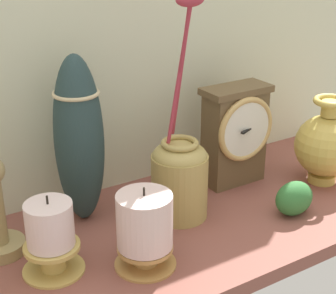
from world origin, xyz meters
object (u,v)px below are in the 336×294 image
Objects in this scene: mantel_clock at (236,134)px; pillar_candle_near_clock at (145,229)px; brass_vase_bulbous at (326,144)px; tall_ceramic_vase at (79,140)px; pillar_candle_front at (51,237)px; brass_vase_jar at (180,170)px.

mantel_clock is 31.16cm from pillar_candle_near_clock.
brass_vase_bulbous is 0.60× the size of tall_ceramic_vase.
mantel_clock is at bearing -5.54° from tall_ceramic_vase.
tall_ceramic_vase is (9.74, 11.32, 8.41)cm from pillar_candle_front.
tall_ceramic_vase is (-13.82, 7.86, 5.68)cm from brass_vase_jar.
brass_vase_jar is 15.26cm from pillar_candle_near_clock.
pillar_candle_front is (-53.28, 0.35, -1.96)cm from brass_vase_bulbous.
brass_vase_bulbous is 53.31cm from pillar_candle_front.
mantel_clock is 1.55× the size of pillar_candle_front.
tall_ceramic_vase is at bearing 164.99° from brass_vase_bulbous.
tall_ceramic_vase is at bearing 96.26° from pillar_candle_near_clock.
brass_vase_jar is at bearing -162.11° from mantel_clock.
pillar_candle_near_clock is 0.45× the size of tall_ceramic_vase.
brass_vase_bulbous is at bearing -31.88° from mantel_clock.
pillar_candle_near_clock reaches higher than pillar_candle_front.
pillar_candle_near_clock is at bearing -172.61° from brass_vase_bulbous.
brass_vase_bulbous is 42.03cm from pillar_candle_near_clock.
pillar_candle_front is at bearing 153.63° from pillar_candle_near_clock.
mantel_clock reaches higher than pillar_candle_near_clock.
pillar_candle_near_clock is (-11.94, -9.21, -2.27)cm from brass_vase_jar.
pillar_candle_front is at bearing -130.73° from tall_ceramic_vase.
tall_ceramic_vase reaches higher than brass_vase_bulbous.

